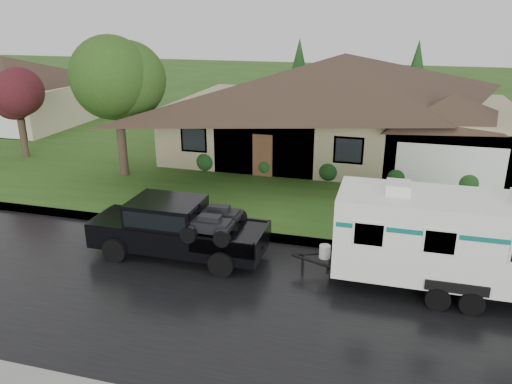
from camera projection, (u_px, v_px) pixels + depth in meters
ground at (229, 265)px, 16.38m from camera, size 140.00×140.00×0.00m
road at (207, 296)px, 14.57m from camera, size 140.00×8.00×0.01m
curb at (248, 235)px, 18.39m from camera, size 140.00×0.50×0.15m
lawn at (308, 149)px, 29.95m from camera, size 140.00×26.00×0.15m
house_main at (348, 95)px, 27.13m from camera, size 19.44×10.80×6.90m
house_far at (7, 85)px, 35.21m from camera, size 10.80×8.64×5.80m
tree_left_green at (116, 82)px, 23.48m from camera, size 3.98×3.98×6.59m
tree_red at (17, 97)px, 26.99m from camera, size 2.90×2.90×4.81m
shrub_row at (329, 170)px, 24.09m from camera, size 13.60×1.00×1.00m
pickup_truck at (175, 226)px, 16.71m from camera, size 5.86×2.23×1.95m
travel_trailer at (457, 238)px, 14.27m from camera, size 7.23×2.54×3.24m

